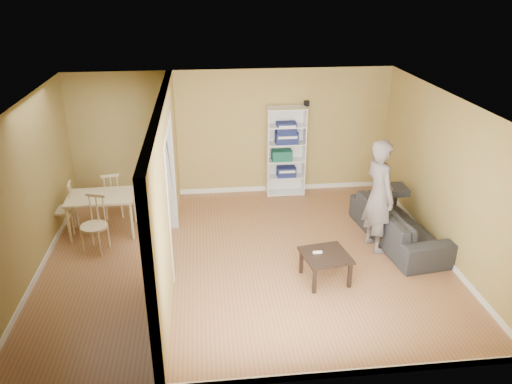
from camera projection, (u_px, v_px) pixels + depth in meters
room_shell at (245, 186)px, 7.69m from camera, size 6.50×6.50×6.50m
partition at (166, 189)px, 7.57m from camera, size 0.22×5.50×2.60m
wall_speaker at (307, 103)px, 10.04m from camera, size 0.10×0.10×0.10m
sofa at (399, 219)px, 8.60m from camera, size 2.33×1.23×0.85m
person at (380, 186)px, 8.10m from camera, size 0.94×0.80×2.26m
bookshelf at (285, 151)px, 10.31m from camera, size 0.78×0.34×1.86m
paper_box_navy_a at (286, 172)px, 10.45m from camera, size 0.39×0.25×0.20m
paper_box_teal at (282, 155)px, 10.29m from camera, size 0.41×0.27×0.21m
paper_box_navy_b at (287, 137)px, 10.15m from camera, size 0.45×0.30×0.23m
paper_box_navy_c at (286, 129)px, 10.07m from camera, size 0.40×0.26×0.20m
coffee_table at (326, 258)px, 7.50m from camera, size 0.67×0.67×0.45m
game_controller at (317, 252)px, 7.50m from camera, size 0.14×0.04×0.03m
dining_table at (101, 200)px, 8.80m from camera, size 1.15×0.77×0.72m
chair_left at (63, 208)px, 8.87m from camera, size 0.49×0.49×0.94m
chair_near at (94, 225)px, 8.25m from camera, size 0.57×0.57×0.98m
chair_far at (112, 194)px, 9.48m from camera, size 0.50×0.50×0.92m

